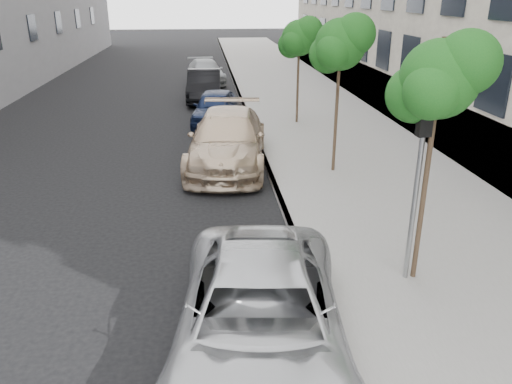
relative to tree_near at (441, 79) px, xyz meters
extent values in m
plane|color=black|center=(-3.23, -1.50, -4.03)|extent=(160.00, 160.00, 0.00)
cube|color=gray|center=(1.07, 22.50, -3.96)|extent=(6.40, 72.00, 0.14)
cube|color=#9E9B93|center=(-2.05, 22.50, -3.96)|extent=(0.15, 72.00, 0.14)
cylinder|color=#38281C|center=(-0.03, 0.00, -1.60)|extent=(0.10, 0.10, 4.59)
sphere|color=#165619|center=(-0.03, 0.00, 0.00)|extent=(1.37, 1.37, 1.37)
sphere|color=#165619|center=(0.32, -0.20, 0.30)|extent=(1.10, 1.10, 1.10)
sphere|color=#165619|center=(-0.33, 0.25, -0.30)|extent=(1.03, 1.03, 1.03)
cylinder|color=#38281C|center=(-0.03, 6.50, -1.60)|extent=(0.10, 0.10, 4.58)
sphere|color=#165619|center=(-0.03, 6.50, -0.01)|extent=(1.50, 1.50, 1.50)
sphere|color=#165619|center=(0.32, 6.30, 0.29)|extent=(1.20, 1.20, 1.20)
sphere|color=#165619|center=(-0.33, 6.75, -0.31)|extent=(1.13, 1.13, 1.13)
cylinder|color=#38281C|center=(-0.03, 13.00, -1.77)|extent=(0.10, 0.10, 4.25)
sphere|color=#165619|center=(-0.03, 13.00, -0.34)|extent=(1.47, 1.47, 1.47)
sphere|color=#165619|center=(0.32, 12.80, -0.04)|extent=(1.18, 1.18, 1.18)
sphere|color=#165619|center=(-0.33, 13.25, -0.64)|extent=(1.10, 1.10, 1.10)
cylinder|color=#939699|center=(-0.19, -0.01, -2.45)|extent=(0.10, 0.10, 2.89)
cube|color=black|center=(-0.19, -0.01, -0.79)|extent=(0.25, 0.20, 0.42)
cube|color=red|center=(-0.19, -0.01, -0.52)|extent=(0.15, 0.11, 0.12)
imported|color=#B3B5B8|center=(-3.33, -1.97, -3.25)|extent=(3.21, 5.88, 1.56)
imported|color=tan|center=(-3.33, 7.80, -3.15)|extent=(3.18, 6.34, 1.77)
imported|color=#0F1935|center=(-3.58, 13.60, -3.30)|extent=(2.40, 4.54, 1.47)
imported|color=black|center=(-4.01, 18.82, -3.22)|extent=(1.91, 4.98, 1.62)
imported|color=gray|center=(-3.88, 24.56, -3.31)|extent=(2.71, 5.25, 1.45)
camera|label=1|loc=(-4.05, -8.28, 1.36)|focal=35.00mm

